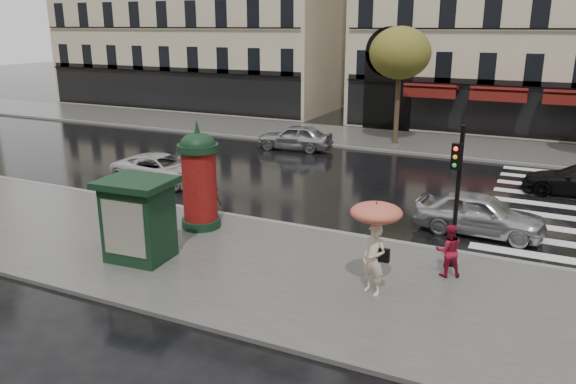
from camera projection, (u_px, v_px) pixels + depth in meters
The scene contains 16 objects.
ground at pixel (297, 269), 16.10m from camera, with size 160.00×160.00×0.00m, color black.
near_sidewalk at pixel (289, 273), 15.65m from camera, with size 90.00×7.00×0.12m, color #474744.
far_sidewalk at pixel (433, 144), 32.50m from camera, with size 90.00×6.00×0.12m, color #474744.
near_kerb at pixel (334, 233), 18.67m from camera, with size 90.00×0.25×0.14m, color slate.
far_kerb at pixel (422, 154), 29.91m from camera, with size 90.00×0.25×0.14m, color slate.
zebra_crossing at pixel (538, 203), 21.92m from camera, with size 3.60×11.75×0.01m, color silver.
tree_far_left at pixel (400, 54), 31.00m from camera, with size 3.40×3.40×6.64m.
woman_umbrella at pixel (375, 233), 13.92m from camera, with size 1.29×1.29×2.49m.
woman_red at pixel (449, 250), 15.17m from camera, with size 0.72×0.56×1.48m, color maroon.
man_burgundy at pixel (210, 196), 19.74m from camera, with size 0.80×0.52×1.64m, color #561119.
morris_column at pixel (199, 177), 18.61m from camera, with size 1.36×1.36×3.66m.
traffic_light at pixel (457, 184), 15.21m from camera, with size 0.30×0.40×4.05m.
newsstand at pixel (139, 218), 16.16m from camera, with size 2.11×1.82×2.41m.
car_silver at pixel (480, 213), 18.59m from camera, with size 1.68×4.18×1.42m, color #AAAAAE.
car_white at pixel (162, 169), 24.61m from camera, with size 2.09×4.54×1.26m, color silver.
car_far_silver at pixel (295, 137), 31.13m from camera, with size 1.67×4.15×1.42m, color #999A9E.
Camera 1 is at (6.14, -13.45, 6.74)m, focal length 35.00 mm.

